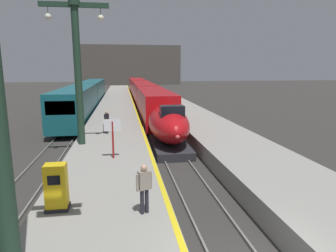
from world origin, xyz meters
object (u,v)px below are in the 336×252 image
rolling_suitcase (106,128)px  departure_info_board (113,131)px  ticket_machine_yellow (56,189)px  passenger_near_edge (107,120)px  highspeed_train_main (144,94)px  regional_train_adjacent (87,95)px  station_column_mid (77,60)px  passenger_mid_platform (144,185)px

rolling_suitcase → departure_info_board: 7.00m
ticket_machine_yellow → rolling_suitcase: bearing=85.5°
passenger_near_edge → ticket_machine_yellow: passenger_near_edge is taller
highspeed_train_main → passenger_near_edge: highspeed_train_main is taller
regional_train_adjacent → ticket_machine_yellow: 32.35m
station_column_mid → highspeed_train_main: bearing=77.4°
ticket_machine_yellow → passenger_mid_platform: bearing=-14.1°
passenger_near_edge → departure_info_board: bearing=-84.3°
regional_train_adjacent → station_column_mid: 23.61m
highspeed_train_main → ticket_machine_yellow: (-5.55, -35.42, -0.16)m
highspeed_train_main → ticket_machine_yellow: size_ratio=35.93×
highspeed_train_main → passenger_near_edge: 23.86m
passenger_near_edge → rolling_suitcase: 0.91m
highspeed_train_main → rolling_suitcase: highspeed_train_main is taller
station_column_mid → passenger_near_edge: bearing=63.1°
rolling_suitcase → passenger_near_edge: bearing=-79.6°
departure_info_board → rolling_suitcase: bearing=96.1°
departure_info_board → ticket_machine_yellow: bearing=-106.8°
regional_train_adjacent → passenger_mid_platform: regional_train_adjacent is taller
passenger_mid_platform → departure_info_board: departure_info_board is taller
station_column_mid → ticket_machine_yellow: 10.18m
rolling_suitcase → departure_info_board: departure_info_board is taller
highspeed_train_main → departure_info_board: 29.97m
highspeed_train_main → ticket_machine_yellow: 35.85m
highspeed_train_main → rolling_suitcase: bearing=-101.3°
passenger_mid_platform → departure_info_board: size_ratio=0.80×
station_column_mid → passenger_mid_platform: station_column_mid is taller
regional_train_adjacent → passenger_near_edge: regional_train_adjacent is taller
station_column_mid → ticket_machine_yellow: bearing=-87.8°
regional_train_adjacent → rolling_suitcase: size_ratio=37.27×
rolling_suitcase → ticket_machine_yellow: bearing=-94.5°
ticket_machine_yellow → departure_info_board: bearing=73.2°
passenger_mid_platform → regional_train_adjacent: bearing=99.4°
highspeed_train_main → station_column_mid: 27.30m
departure_info_board → passenger_near_edge: bearing=95.7°
passenger_mid_platform → departure_info_board: (-1.18, 6.43, 0.52)m
ticket_machine_yellow → departure_info_board: (1.73, 5.70, 0.77)m
rolling_suitcase → highspeed_train_main: bearing=78.7°
station_column_mid → passenger_mid_platform: size_ratio=5.12×
regional_train_adjacent → departure_info_board: size_ratio=17.26×
passenger_near_edge → passenger_mid_platform: 12.84m
passenger_mid_platform → ticket_machine_yellow: 3.01m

